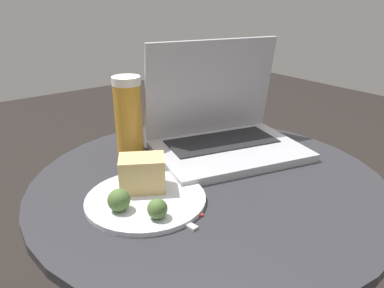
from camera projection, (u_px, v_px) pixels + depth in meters
table at (207, 242)px, 0.84m from camera, size 0.73×0.73×0.54m
napkin at (152, 206)px, 0.68m from camera, size 0.19×0.17×0.00m
laptop at (222, 129)px, 0.91m from camera, size 0.39×0.32×0.26m
beer_glass at (128, 115)px, 0.88m from camera, size 0.07×0.07×0.18m
snack_plate at (143, 189)px, 0.69m from camera, size 0.22×0.22×0.07m
fork at (155, 206)px, 0.68m from camera, size 0.04×0.18×0.00m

